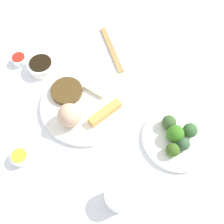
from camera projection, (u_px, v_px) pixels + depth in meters
tabletop at (87, 120)px, 0.84m from camera, size 2.20×2.20×0.02m
main_plate at (86, 104)px, 0.85m from camera, size 0.29×0.29×0.02m
rice_scoop at (70, 115)px, 0.78m from camera, size 0.07×0.07×0.07m
spring_roll at (105, 113)px, 0.81m from camera, size 0.12×0.08×0.02m
crab_rangoon_wonton at (99, 86)px, 0.87m from camera, size 0.08×0.09×0.01m
stir_fry_heap at (67, 91)px, 0.86m from camera, size 0.10×0.10×0.02m
broccoli_plate at (177, 139)px, 0.79m from camera, size 0.21×0.21×0.01m
broccoli_floret_0 at (175, 134)px, 0.77m from camera, size 0.05×0.05×0.05m
broccoli_floret_1 at (183, 144)px, 0.76m from camera, size 0.04×0.04×0.04m
broccoli_floret_2 at (190, 130)px, 0.78m from camera, size 0.04×0.04×0.04m
broccoli_floret_3 at (173, 150)px, 0.75m from camera, size 0.04×0.04×0.04m
broccoli_floret_5 at (169, 122)px, 0.79m from camera, size 0.04×0.04×0.04m
soy_sauce_bowl at (42, 66)px, 0.92m from camera, size 0.09×0.09×0.03m
soy_sauce_bowl_liquid at (40, 63)px, 0.90m from camera, size 0.08×0.08×0.00m
sauce_ramekin_hot_mustard at (21, 157)px, 0.76m from camera, size 0.05×0.05×0.03m
sauce_ramekin_hot_mustard_liquid at (19, 155)px, 0.75m from camera, size 0.04×0.04×0.00m
sauce_ramekin_sweet_and_sour at (20, 60)px, 0.93m from camera, size 0.05×0.05×0.03m
sauce_ramekin_sweet_and_sour_liquid at (18, 57)px, 0.92m from camera, size 0.04×0.04×0.00m
teacup at (118, 198)px, 0.69m from camera, size 0.07×0.07×0.06m
chopsticks_pair at (112, 49)px, 0.97m from camera, size 0.18×0.16×0.01m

